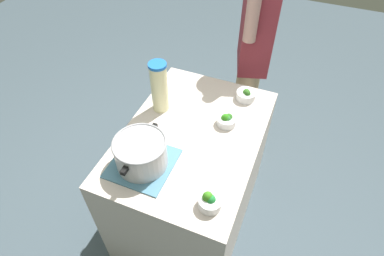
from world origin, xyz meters
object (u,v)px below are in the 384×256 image
object	(u,v)px
broccoli_bowl_front	(210,201)
person_cook	(253,55)
cooking_pot	(141,152)
broccoli_bowl_back	(246,95)
broccoli_bowl_center	(227,120)
lemonade_pitcher	(159,87)

from	to	relation	value
broccoli_bowl_front	person_cook	size ratio (longest dim) A/B	0.07
cooking_pot	person_cook	size ratio (longest dim) A/B	0.20
cooking_pot	person_cook	distance (m)	1.16
cooking_pot	broccoli_bowl_back	bearing A→B (deg)	-26.80
broccoli_bowl_front	broccoli_bowl_back	distance (m)	0.78
person_cook	broccoli_bowl_center	bearing A→B (deg)	-177.23
cooking_pot	person_cook	bearing A→B (deg)	-13.51
lemonade_pitcher	broccoli_bowl_back	world-z (taller)	lemonade_pitcher
cooking_pot	broccoli_bowl_front	xyz separation A→B (m)	(-0.10, -0.40, -0.06)
broccoli_bowl_front	broccoli_bowl_back	world-z (taller)	broccoli_bowl_front
broccoli_bowl_front	broccoli_bowl_center	world-z (taller)	broccoli_bowl_front
lemonade_pitcher	broccoli_bowl_back	bearing A→B (deg)	-58.53
cooking_pot	broccoli_bowl_center	size ratio (longest dim) A/B	2.98
lemonade_pitcher	broccoli_bowl_front	size ratio (longest dim) A/B	2.89
broccoli_bowl_front	broccoli_bowl_center	size ratio (longest dim) A/B	0.98
person_cook	broccoli_bowl_back	bearing A→B (deg)	-170.29
broccoli_bowl_front	broccoli_bowl_back	bearing A→B (deg)	3.61
lemonade_pitcher	person_cook	xyz separation A→B (m)	(0.71, -0.37, -0.13)
lemonade_pitcher	broccoli_bowl_center	distance (m)	0.42
broccoli_bowl_front	broccoli_bowl_back	size ratio (longest dim) A/B	0.93
lemonade_pitcher	broccoli_bowl_center	xyz separation A→B (m)	(0.02, -0.40, -0.13)
broccoli_bowl_center	broccoli_bowl_back	distance (m)	0.26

